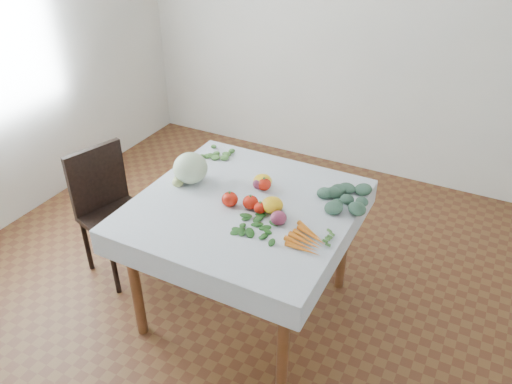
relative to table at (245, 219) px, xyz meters
The scene contains 19 objects.
ground 0.65m from the table, ahead, with size 4.00×4.00×0.00m, color brown.
back_wall 2.12m from the table, 90.00° to the left, with size 4.00×0.04×2.70m, color white.
table is the anchor object (origin of this frame).
tablecloth 0.10m from the table, ahead, with size 1.12×1.12×0.01m, color white.
chair 0.98m from the table, behind, with size 0.47×0.47×0.84m.
cabbage 0.43m from the table, behind, with size 0.19×0.19×0.17m, color silver.
tomato_a 0.15m from the table, 24.72° to the right, with size 0.08×0.08×0.07m, color red.
tomato_b 0.16m from the table, 141.61° to the right, with size 0.09×0.09×0.08m, color red.
tomato_c 0.22m from the table, 80.79° to the left, with size 0.08×0.08×0.07m, color red.
tomato_d 0.18m from the table, 18.21° to the right, with size 0.07×0.07×0.06m, color red.
heirloom_back 0.24m from the table, 87.85° to the left, with size 0.11×0.11×0.07m, color yellow.
heirloom_front 0.22m from the table, ahead, with size 0.11×0.11×0.08m, color yellow.
onion_a 0.22m from the table, 89.95° to the left, with size 0.07×0.07×0.06m, color #5C1A31.
onion_b 0.29m from the table, 18.95° to the right, with size 0.08×0.08×0.07m, color #5C1A31.
tomatillo_cluster 0.44m from the table, behind, with size 0.11×0.14×0.05m.
carrot_bunch 0.46m from the table, 20.51° to the right, with size 0.18×0.22×0.03m.
kale_bunch 0.51m from the table, 32.89° to the left, with size 0.38×0.29×0.05m.
basil_bunch 0.25m from the table, 37.76° to the right, with size 0.30×0.22×0.01m.
dill_bunch 0.57m from the table, 134.93° to the left, with size 0.20×0.16×0.02m.
Camera 1 is at (1.07, -1.93, 2.22)m, focal length 35.00 mm.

